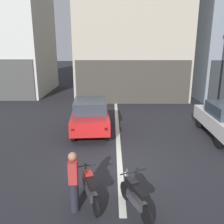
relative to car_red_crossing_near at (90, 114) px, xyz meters
The scene contains 8 objects.
ground_plane 3.77m from the car_red_crossing_near, 68.11° to the right, with size 120.00×120.00×0.00m, color #232328.
lane_centre_line 3.06m from the car_red_crossing_near, 62.23° to the left, with size 0.20×18.00×0.01m, color silver.
building_mid_block 12.31m from the car_red_crossing_near, 76.16° to the left, with size 8.73×9.40×13.02m.
car_red_crossing_near is the anchor object (origin of this frame).
car_blue_down_street 10.00m from the car_red_crossing_near, 69.90° to the left, with size 1.96×4.18×1.64m.
motorcycle_red_row_leftmost 5.77m from the car_red_crossing_near, 85.25° to the right, with size 0.69×1.60×0.98m.
motorcycle_black_row_left_mid 6.35m from the car_red_crossing_near, 74.54° to the right, with size 0.76×1.56×0.98m.
person_by_motorcycles 6.09m from the car_red_crossing_near, 89.06° to the right, with size 0.24×0.37×1.67m.
Camera 1 is at (-0.28, -8.11, 4.22)m, focal length 38.41 mm.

